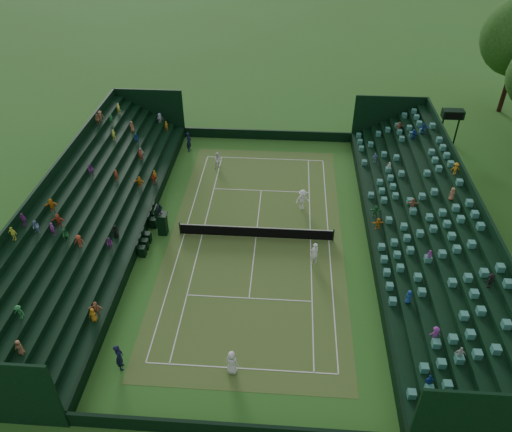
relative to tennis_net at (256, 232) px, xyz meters
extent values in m
plane|color=#346821|center=(0.00, 0.00, -0.53)|extent=(160.00, 160.00, 0.00)
cube|color=#2E7125|center=(0.00, 0.00, -0.52)|extent=(12.97, 26.77, 0.01)
cube|color=black|center=(0.00, 15.88, -0.03)|extent=(17.17, 0.20, 1.00)
cube|color=black|center=(0.00, -15.88, -0.03)|extent=(17.17, 0.20, 1.00)
cube|color=black|center=(8.48, 0.00, -0.03)|extent=(0.20, 31.77, 1.00)
cube|color=black|center=(-8.48, 0.00, -0.03)|extent=(0.20, 31.77, 1.00)
cube|color=black|center=(8.98, 0.00, -0.03)|extent=(0.80, 32.00, 1.00)
cube|color=black|center=(9.79, 0.00, 0.20)|extent=(0.80, 32.00, 1.45)
cube|color=black|center=(10.58, 0.00, 0.42)|extent=(0.80, 32.00, 1.90)
cube|color=black|center=(11.38, 0.00, 0.65)|extent=(0.80, 32.00, 2.35)
cube|color=black|center=(12.18, 0.00, 0.87)|extent=(0.80, 32.00, 2.80)
cube|color=black|center=(12.98, 0.00, 1.10)|extent=(0.80, 32.00, 3.25)
cube|color=black|center=(13.79, 0.00, 1.32)|extent=(0.80, 32.00, 3.70)
cube|color=black|center=(14.59, 0.00, 1.55)|extent=(0.80, 32.00, 4.15)
cube|color=black|center=(15.08, 0.00, 1.92)|extent=(0.20, 32.00, 4.90)
cube|color=black|center=(-8.98, 0.00, -0.03)|extent=(0.80, 32.00, 1.00)
cube|color=black|center=(-9.79, 0.00, 0.20)|extent=(0.80, 32.00, 1.45)
cube|color=black|center=(-10.58, 0.00, 0.42)|extent=(0.80, 32.00, 1.90)
cube|color=black|center=(-11.38, 0.00, 0.65)|extent=(0.80, 32.00, 2.35)
cube|color=black|center=(-12.18, 0.00, 0.87)|extent=(0.80, 32.00, 2.80)
cube|color=black|center=(-12.98, 0.00, 1.10)|extent=(0.80, 32.00, 3.25)
cube|color=black|center=(-13.79, 0.00, 1.32)|extent=(0.80, 32.00, 3.70)
cube|color=black|center=(-14.59, 0.00, 1.55)|extent=(0.80, 32.00, 4.15)
cube|color=black|center=(-15.08, 0.00, 1.92)|extent=(0.20, 32.00, 4.90)
cylinder|color=black|center=(-5.79, 0.00, 0.00)|extent=(0.10, 0.10, 1.06)
cylinder|color=black|center=(5.79, 0.00, 0.00)|extent=(0.10, 0.10, 1.06)
cube|color=black|center=(0.00, 0.00, -0.07)|extent=(11.57, 0.02, 0.86)
cube|color=white|center=(0.00, 0.00, 0.40)|extent=(11.57, 0.04, 0.07)
cylinder|color=black|center=(17.00, 16.00, 0.97)|extent=(0.16, 0.16, 3.00)
cylinder|color=black|center=(18.50, 16.00, 0.97)|extent=(0.16, 0.16, 3.00)
cube|color=black|center=(17.75, 16.00, 2.77)|extent=(2.00, 1.00, 0.80)
cylinder|color=black|center=(25.57, 24.42, 1.69)|extent=(0.50, 0.50, 4.42)
cube|color=black|center=(-7.10, -0.01, 0.34)|extent=(0.67, 0.67, 1.73)
cube|color=black|center=(-7.10, -0.01, 1.25)|extent=(0.86, 0.86, 0.10)
cube|color=black|center=(-7.43, -0.01, 1.58)|extent=(0.08, 0.86, 0.67)
imported|color=black|center=(-7.10, -0.01, 1.74)|extent=(0.49, 0.53, 0.89)
cube|color=black|center=(-8.02, -2.69, -0.12)|extent=(0.50, 0.50, 0.81)
cube|color=black|center=(-8.28, -2.69, 0.38)|extent=(0.06, 0.50, 0.50)
cube|color=black|center=(-8.02, -1.89, -0.12)|extent=(0.50, 0.50, 0.81)
cube|color=black|center=(-8.28, -1.89, 0.38)|extent=(0.06, 0.50, 0.50)
cube|color=black|center=(-8.02, -1.09, -0.12)|extent=(0.50, 0.50, 0.81)
cube|color=black|center=(-8.28, -1.09, 0.38)|extent=(0.06, 0.50, 0.50)
cube|color=black|center=(-8.02, 0.71, -0.12)|extent=(0.50, 0.50, 0.81)
cube|color=black|center=(-8.28, 0.71, 0.38)|extent=(0.06, 0.50, 0.50)
cube|color=black|center=(-8.02, 1.51, -0.12)|extent=(0.50, 0.50, 0.81)
cube|color=black|center=(-8.28, 1.51, 0.38)|extent=(0.06, 0.50, 0.50)
cube|color=black|center=(-8.02, 2.31, -0.12)|extent=(0.50, 0.50, 0.81)
cube|color=black|center=(-8.28, 2.31, 0.38)|extent=(0.06, 0.50, 0.50)
imported|color=white|center=(-0.48, -12.13, 0.30)|extent=(0.95, 0.79, 1.66)
imported|color=white|center=(4.28, -2.69, 0.40)|extent=(0.81, 0.71, 1.85)
imported|color=white|center=(-4.18, 9.96, 0.27)|extent=(0.94, 0.85, 1.59)
imported|color=white|center=(3.48, 3.98, 0.37)|extent=(1.32, 1.03, 1.79)
imported|color=black|center=(-7.41, 12.95, 0.45)|extent=(0.55, 0.76, 1.95)
imported|color=black|center=(-6.76, -12.29, 0.40)|extent=(0.61, 0.77, 1.85)
camera|label=1|loc=(2.09, -29.36, 23.19)|focal=35.00mm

